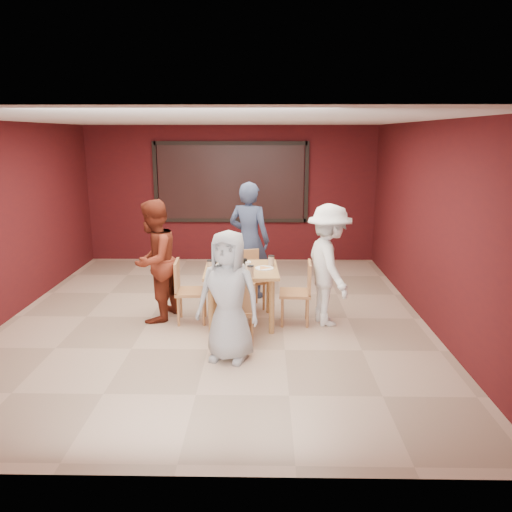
{
  "coord_description": "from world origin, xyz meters",
  "views": [
    {
      "loc": [
        0.7,
        -6.88,
        2.61
      ],
      "look_at": [
        0.58,
        -0.19,
        0.98
      ],
      "focal_mm": 35.0,
      "sensor_mm": 36.0,
      "label": 1
    }
  ],
  "objects_px": {
    "dining_table": "(241,275)",
    "diner_left": "(154,261)",
    "chair_back": "(248,275)",
    "diner_right": "(329,265)",
    "chair_left": "(186,288)",
    "diner_back": "(249,240)",
    "chair_right": "(301,289)",
    "chair_front": "(239,308)",
    "diner_front": "(229,296)"
  },
  "relations": [
    {
      "from": "chair_front",
      "to": "chair_left",
      "type": "xyz_separation_m",
      "value": [
        -0.79,
        0.76,
        0.03
      ]
    },
    {
      "from": "chair_right",
      "to": "diner_front",
      "type": "xyz_separation_m",
      "value": [
        -0.92,
        -1.16,
        0.27
      ]
    },
    {
      "from": "dining_table",
      "to": "chair_front",
      "type": "relative_size",
      "value": 1.25
    },
    {
      "from": "chair_front",
      "to": "chair_right",
      "type": "distance_m",
      "value": 1.11
    },
    {
      "from": "chair_back",
      "to": "chair_front",
      "type": "bearing_deg",
      "value": -92.78
    },
    {
      "from": "chair_left",
      "to": "chair_right",
      "type": "bearing_deg",
      "value": -1.19
    },
    {
      "from": "diner_left",
      "to": "chair_back",
      "type": "bearing_deg",
      "value": 130.33
    },
    {
      "from": "dining_table",
      "to": "diner_left",
      "type": "bearing_deg",
      "value": 174.47
    },
    {
      "from": "chair_left",
      "to": "diner_back",
      "type": "distance_m",
      "value": 1.54
    },
    {
      "from": "diner_left",
      "to": "chair_front",
      "type": "bearing_deg",
      "value": 71.89
    },
    {
      "from": "dining_table",
      "to": "diner_front",
      "type": "distance_m",
      "value": 1.18
    },
    {
      "from": "diner_back",
      "to": "diner_left",
      "type": "height_order",
      "value": "diner_back"
    },
    {
      "from": "dining_table",
      "to": "diner_right",
      "type": "xyz_separation_m",
      "value": [
        1.21,
        -0.0,
        0.15
      ]
    },
    {
      "from": "diner_front",
      "to": "diner_left",
      "type": "xyz_separation_m",
      "value": [
        -1.15,
        1.29,
        0.09
      ]
    },
    {
      "from": "chair_front",
      "to": "diner_left",
      "type": "height_order",
      "value": "diner_left"
    },
    {
      "from": "chair_right",
      "to": "diner_right",
      "type": "distance_m",
      "value": 0.52
    },
    {
      "from": "diner_back",
      "to": "chair_left",
      "type": "bearing_deg",
      "value": 75.37
    },
    {
      "from": "chair_back",
      "to": "diner_back",
      "type": "distance_m",
      "value": 0.69
    },
    {
      "from": "chair_right",
      "to": "diner_left",
      "type": "xyz_separation_m",
      "value": [
        -2.07,
        0.13,
        0.36
      ]
    },
    {
      "from": "diner_front",
      "to": "diner_right",
      "type": "height_order",
      "value": "diner_right"
    },
    {
      "from": "chair_front",
      "to": "diner_right",
      "type": "bearing_deg",
      "value": 31.41
    },
    {
      "from": "dining_table",
      "to": "chair_back",
      "type": "bearing_deg",
      "value": 84.41
    },
    {
      "from": "dining_table",
      "to": "chair_left",
      "type": "relative_size",
      "value": 1.17
    },
    {
      "from": "chair_left",
      "to": "diner_right",
      "type": "bearing_deg",
      "value": -0.65
    },
    {
      "from": "diner_back",
      "to": "diner_right",
      "type": "bearing_deg",
      "value": 153.73
    },
    {
      "from": "chair_right",
      "to": "diner_right",
      "type": "xyz_separation_m",
      "value": [
        0.38,
        0.01,
        0.34
      ]
    },
    {
      "from": "diner_front",
      "to": "chair_back",
      "type": "bearing_deg",
      "value": 101.16
    },
    {
      "from": "dining_table",
      "to": "chair_left",
      "type": "distance_m",
      "value": 0.81
    },
    {
      "from": "dining_table",
      "to": "diner_right",
      "type": "bearing_deg",
      "value": -0.02
    },
    {
      "from": "chair_back",
      "to": "diner_back",
      "type": "bearing_deg",
      "value": 89.64
    },
    {
      "from": "dining_table",
      "to": "diner_back",
      "type": "height_order",
      "value": "diner_back"
    },
    {
      "from": "diner_back",
      "to": "diner_left",
      "type": "distance_m",
      "value": 1.72
    },
    {
      "from": "chair_left",
      "to": "diner_back",
      "type": "bearing_deg",
      "value": 54.54
    },
    {
      "from": "chair_back",
      "to": "diner_right",
      "type": "relative_size",
      "value": 0.52
    },
    {
      "from": "chair_front",
      "to": "chair_back",
      "type": "xyz_separation_m",
      "value": [
        0.07,
        1.44,
        0.02
      ]
    },
    {
      "from": "diner_left",
      "to": "diner_front",
      "type": "bearing_deg",
      "value": 58.28
    },
    {
      "from": "dining_table",
      "to": "diner_back",
      "type": "relative_size",
      "value": 0.56
    },
    {
      "from": "chair_right",
      "to": "diner_left",
      "type": "bearing_deg",
      "value": 176.36
    },
    {
      "from": "diner_left",
      "to": "chair_right",
      "type": "bearing_deg",
      "value": 103.02
    },
    {
      "from": "diner_front",
      "to": "diner_right",
      "type": "xyz_separation_m",
      "value": [
        1.31,
        1.17,
        0.07
      ]
    },
    {
      "from": "diner_right",
      "to": "dining_table",
      "type": "bearing_deg",
      "value": 76.81
    },
    {
      "from": "chair_back",
      "to": "diner_right",
      "type": "height_order",
      "value": "diner_right"
    },
    {
      "from": "dining_table",
      "to": "chair_left",
      "type": "bearing_deg",
      "value": 178.39
    },
    {
      "from": "diner_back",
      "to": "chair_front",
      "type": "bearing_deg",
      "value": 108.7
    },
    {
      "from": "chair_right",
      "to": "chair_left",
      "type": "bearing_deg",
      "value": 178.81
    },
    {
      "from": "diner_front",
      "to": "diner_back",
      "type": "height_order",
      "value": "diner_back"
    },
    {
      "from": "diner_right",
      "to": "chair_back",
      "type": "bearing_deg",
      "value": 45.5
    },
    {
      "from": "diner_left",
      "to": "diner_right",
      "type": "xyz_separation_m",
      "value": [
        2.46,
        -0.12,
        -0.02
      ]
    },
    {
      "from": "chair_right",
      "to": "diner_left",
      "type": "relative_size",
      "value": 0.51
    },
    {
      "from": "dining_table",
      "to": "chair_left",
      "type": "xyz_separation_m",
      "value": [
        -0.79,
        0.02,
        -0.19
      ]
    }
  ]
}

